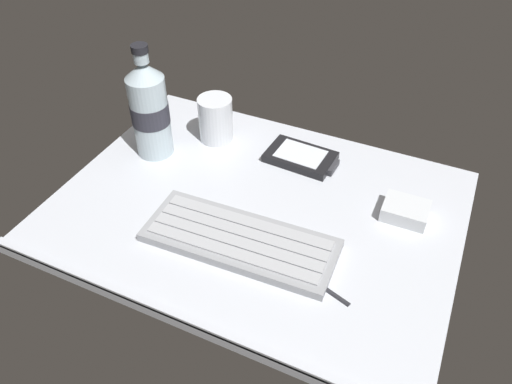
% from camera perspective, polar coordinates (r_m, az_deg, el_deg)
% --- Properties ---
extents(ground_plane, '(0.64, 0.48, 0.03)m').
position_cam_1_polar(ground_plane, '(0.81, -0.07, -2.20)').
color(ground_plane, silver).
extents(keyboard, '(0.29, 0.12, 0.02)m').
position_cam_1_polar(keyboard, '(0.74, -1.85, -5.50)').
color(keyboard, '#93969B').
rests_on(keyboard, ground_plane).
extents(handheld_device, '(0.13, 0.08, 0.02)m').
position_cam_1_polar(handheld_device, '(0.90, 5.20, 4.01)').
color(handheld_device, black).
rests_on(handheld_device, ground_plane).
extents(juice_cup, '(0.06, 0.06, 0.09)m').
position_cam_1_polar(juice_cup, '(0.94, -4.64, 8.16)').
color(juice_cup, silver).
rests_on(juice_cup, ground_plane).
extents(water_bottle, '(0.07, 0.07, 0.21)m').
position_cam_1_polar(water_bottle, '(0.89, -12.12, 9.27)').
color(water_bottle, silver).
rests_on(water_bottle, ground_plane).
extents(charger_block, '(0.07, 0.06, 0.02)m').
position_cam_1_polar(charger_block, '(0.82, 16.76, -2.07)').
color(charger_block, silver).
rests_on(charger_block, ground_plane).
extents(stylus_pen, '(0.09, 0.04, 0.01)m').
position_cam_1_polar(stylus_pen, '(0.70, 7.49, -10.47)').
color(stylus_pen, '#26262B').
rests_on(stylus_pen, ground_plane).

